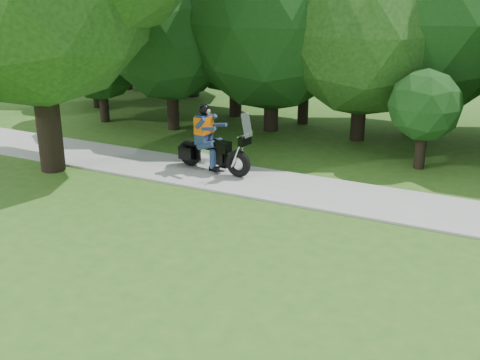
% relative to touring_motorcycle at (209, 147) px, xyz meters
% --- Properties ---
extents(walkway, '(60.00, 2.20, 0.06)m').
position_rel_touring_motorcycle_xyz_m(walkway, '(6.40, -0.26, -0.71)').
color(walkway, gray).
rests_on(walkway, ground).
extents(touring_motorcycle, '(2.46, 0.98, 1.88)m').
position_rel_touring_motorcycle_xyz_m(touring_motorcycle, '(0.00, 0.00, 0.00)').
color(touring_motorcycle, black).
rests_on(touring_motorcycle, walkway).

